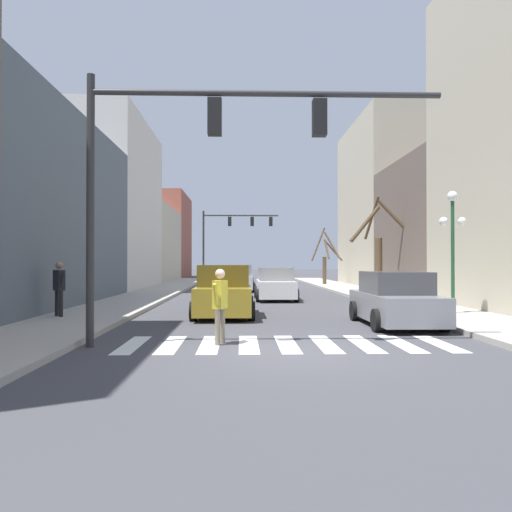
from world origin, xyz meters
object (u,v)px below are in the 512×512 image
at_px(car_at_intersection, 239,279).
at_px(pedestrian_crossing_street, 220,300).
at_px(car_parked_left_far, 275,285).
at_px(street_tree_right_far, 379,250).
at_px(car_parked_left_near, 241,276).
at_px(street_lamp_right_corner, 453,227).
at_px(traffic_signal_far, 231,230).
at_px(car_parked_right_mid, 395,300).
at_px(street_tree_left_mid, 326,258).
at_px(car_driving_toward_lane, 224,293).
at_px(traffic_signal_near, 198,146).
at_px(pedestrian_on_left_sidewalk, 59,284).

relative_size(car_at_intersection, pedestrian_crossing_street, 2.47).
height_order(car_parked_left_far, street_tree_right_far, street_tree_right_far).
distance_m(car_parked_left_near, pedestrian_crossing_street, 29.90).
distance_m(street_lamp_right_corner, car_parked_left_far, 10.23).
bearing_deg(car_at_intersection, car_parked_left_far, 13.83).
xyz_separation_m(traffic_signal_far, street_tree_right_far, (8.40, -18.72, -2.33)).
xyz_separation_m(car_parked_right_mid, street_tree_left_mid, (2.18, 24.95, 1.46)).
bearing_deg(street_tree_left_mid, car_parked_left_far, -109.23).
bearing_deg(car_parked_left_far, car_driving_toward_lane, 162.93).
bearing_deg(street_tree_left_mid, traffic_signal_near, -105.36).
height_order(street_lamp_right_corner, car_at_intersection, street_lamp_right_corner).
bearing_deg(car_parked_left_near, car_driving_toward_lane, -1.46).
bearing_deg(car_parked_right_mid, street_tree_right_far, -13.32).
xyz_separation_m(street_lamp_right_corner, car_parked_left_far, (-5.60, 8.22, -2.38)).
height_order(car_parked_left_far, car_parked_left_near, car_parked_left_far).
xyz_separation_m(traffic_signal_far, car_at_intersection, (0.79, -12.70, -4.08)).
distance_m(car_parked_left_far, car_at_intersection, 7.82).
bearing_deg(pedestrian_crossing_street, traffic_signal_far, -159.47).
relative_size(car_parked_right_mid, street_tree_right_far, 0.81).
bearing_deg(pedestrian_crossing_street, car_parked_left_far, -169.53).
relative_size(street_lamp_right_corner, pedestrian_crossing_street, 2.41).
xyz_separation_m(pedestrian_on_left_sidewalk, street_tree_left_mid, (12.77, 23.46, 1.01)).
height_order(car_parked_left_far, street_tree_left_mid, street_tree_left_mid).
bearing_deg(car_at_intersection, street_tree_right_far, 51.67).
height_order(street_lamp_right_corner, street_tree_left_mid, street_tree_left_mid).
relative_size(traffic_signal_far, car_driving_toward_lane, 1.62).
xyz_separation_m(car_parked_left_near, street_tree_left_mid, (6.84, -1.69, 1.49)).
xyz_separation_m(traffic_signal_far, pedestrian_on_left_sidewalk, (-5.02, -29.15, -3.69)).
distance_m(car_driving_toward_lane, car_at_intersection, 15.26).
distance_m(car_driving_toward_lane, pedestrian_crossing_street, 5.94).
bearing_deg(pedestrian_crossing_street, pedestrian_on_left_sidewalk, -111.27).
xyz_separation_m(car_driving_toward_lane, car_parked_left_near, (0.61, 23.95, -0.11)).
bearing_deg(street_tree_left_mid, street_lamp_right_corner, -88.73).
relative_size(street_lamp_right_corner, pedestrian_on_left_sidewalk, 2.38).
distance_m(pedestrian_on_left_sidewalk, street_tree_right_far, 17.05).
bearing_deg(street_tree_left_mid, car_driving_toward_lane, -108.49).
relative_size(car_at_intersection, car_parked_left_near, 0.92).
height_order(traffic_signal_near, car_parked_left_near, traffic_signal_near).
xyz_separation_m(car_at_intersection, street_tree_right_far, (7.61, -6.02, 1.76)).
relative_size(car_parked_right_mid, pedestrian_on_left_sidewalk, 2.45).
bearing_deg(car_at_intersection, pedestrian_crossing_street, -0.99).
height_order(street_lamp_right_corner, car_parked_right_mid, street_lamp_right_corner).
bearing_deg(traffic_signal_far, traffic_signal_near, -90.12).
height_order(street_lamp_right_corner, pedestrian_crossing_street, street_lamp_right_corner).
bearing_deg(car_driving_toward_lane, pedestrian_on_left_sidewalk, -77.35).
distance_m(street_lamp_right_corner, street_tree_left_mid, 22.85).
bearing_deg(street_tree_left_mid, pedestrian_crossing_street, -104.58).
bearing_deg(pedestrian_on_left_sidewalk, street_lamp_right_corner, 47.94).
height_order(pedestrian_on_left_sidewalk, pedestrian_crossing_street, pedestrian_on_left_sidewalk).
bearing_deg(car_parked_left_far, pedestrian_on_left_sidewalk, 139.04).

